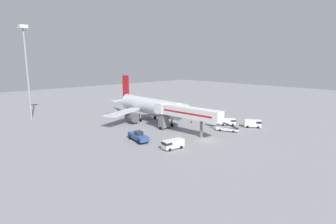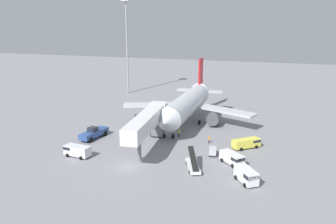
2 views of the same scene
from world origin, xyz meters
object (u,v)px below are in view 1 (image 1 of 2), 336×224
object	(u,v)px
pushback_tug	(138,136)
ground_crew_worker_midground	(192,120)
belt_loader_truck	(227,129)
safety_cone_alpha	(162,123)
apron_light_mast	(26,57)
service_van_far_left	(228,121)
service_van_mid_left	(253,123)
service_van_near_right	(172,144)
service_van_rear_right	(208,117)
ground_crew_worker_foreground	(171,123)
baggage_cart_mid_center	(212,123)
jet_bridge	(183,113)
airplane_at_gate	(149,106)

from	to	relation	value
pushback_tug	ground_crew_worker_midground	size ratio (longest dim) A/B	4.74
belt_loader_truck	safety_cone_alpha	world-z (taller)	belt_loader_truck
ground_crew_worker_midground	apron_light_mast	world-z (taller)	apron_light_mast
service_van_far_left	ground_crew_worker_midground	distance (m)	11.02
service_van_mid_left	belt_loader_truck	bearing A→B (deg)	163.24
pushback_tug	service_van_near_right	bearing A→B (deg)	-79.97
service_van_rear_right	ground_crew_worker_foreground	xyz separation A→B (m)	(-14.42, 2.66, -0.15)
service_van_rear_right	safety_cone_alpha	bearing A→B (deg)	155.37
belt_loader_truck	ground_crew_worker_midground	xyz separation A→B (m)	(0.27, 13.40, 0.10)
pushback_tug	belt_loader_truck	world-z (taller)	belt_loader_truck
baggage_cart_mid_center	apron_light_mast	size ratio (longest dim) A/B	0.08
ground_crew_worker_midground	jet_bridge	bearing A→B (deg)	-149.23
belt_loader_truck	ground_crew_worker_foreground	xyz separation A→B (m)	(-6.58, 15.50, 0.17)
airplane_at_gate	baggage_cart_mid_center	world-z (taller)	airplane_at_gate
service_van_far_left	ground_crew_worker_midground	bearing A→B (deg)	122.01
airplane_at_gate	service_van_rear_right	bearing A→B (deg)	-39.77
belt_loader_truck	apron_light_mast	world-z (taller)	apron_light_mast
safety_cone_alpha	airplane_at_gate	bearing A→B (deg)	93.16
belt_loader_truck	service_van_far_left	distance (m)	7.35
pushback_tug	service_van_near_right	size ratio (longest dim) A/B	1.47
ground_crew_worker_foreground	apron_light_mast	bearing A→B (deg)	125.53
service_van_mid_left	apron_light_mast	bearing A→B (deg)	127.26
belt_loader_truck	jet_bridge	bearing A→B (deg)	145.96
service_van_rear_right	safety_cone_alpha	distance (m)	16.17
belt_loader_truck	service_van_near_right	distance (m)	21.76
safety_cone_alpha	apron_light_mast	xyz separation A→B (m)	(-27.25, 34.45, 20.18)
belt_loader_truck	baggage_cart_mid_center	world-z (taller)	belt_loader_truck
airplane_at_gate	service_van_near_right	distance (m)	29.87
jet_bridge	airplane_at_gate	bearing A→B (deg)	79.89
baggage_cart_mid_center	service_van_rear_right	bearing A→B (deg)	45.36
service_van_rear_right	ground_crew_worker_foreground	distance (m)	14.66
belt_loader_truck	baggage_cart_mid_center	xyz separation A→B (m)	(2.13, 7.06, 0.08)
service_van_mid_left	ground_crew_worker_foreground	bearing A→B (deg)	130.68
pushback_tug	baggage_cart_mid_center	size ratio (longest dim) A/B	3.29
service_van_mid_left	apron_light_mast	distance (m)	73.87
baggage_cart_mid_center	airplane_at_gate	bearing A→B (deg)	116.94
service_van_near_right	ground_crew_worker_foreground	bearing A→B (deg)	46.50
service_van_near_right	service_van_rear_right	bearing A→B (deg)	24.25
service_van_mid_left	service_van_near_right	bearing A→B (deg)	175.81
ground_crew_worker_midground	apron_light_mast	distance (m)	56.71
airplane_at_gate	apron_light_mast	size ratio (longest dim) A/B	1.12
service_van_rear_right	service_van_far_left	xyz separation A→B (m)	(-1.73, -8.79, 0.07)
jet_bridge	ground_crew_worker_midground	bearing A→B (deg)	30.77
jet_bridge	service_van_rear_right	xyz separation A→B (m)	(18.26, 5.81, -4.52)
service_van_far_left	apron_light_mast	world-z (taller)	apron_light_mast
belt_loader_truck	airplane_at_gate	bearing A→B (deg)	105.78
service_van_near_right	safety_cone_alpha	distance (m)	25.01
service_van_near_right	ground_crew_worker_midground	distance (m)	26.04
ground_crew_worker_foreground	service_van_mid_left	bearing A→B (deg)	-49.32
jet_bridge	service_van_mid_left	bearing A→B (deg)	-26.61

